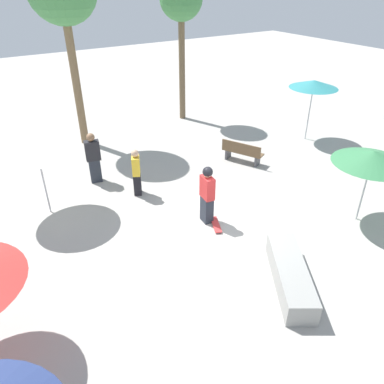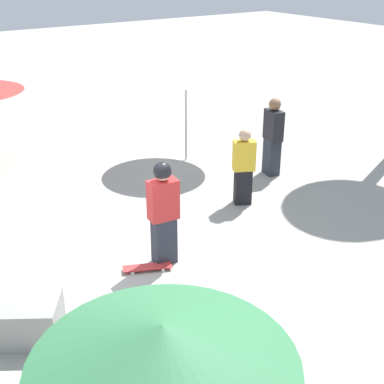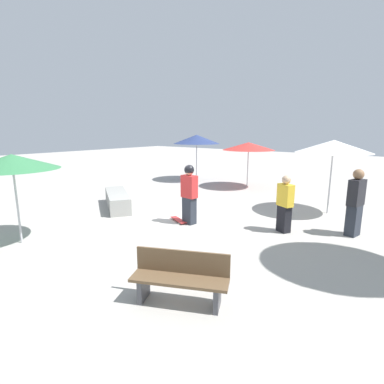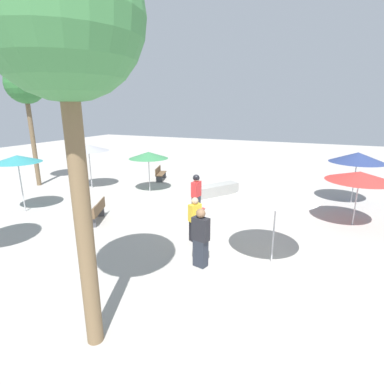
# 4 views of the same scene
# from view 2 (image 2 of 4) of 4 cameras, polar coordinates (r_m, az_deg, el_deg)

# --- Properties ---
(ground_plane) EXTENTS (60.00, 60.00, 0.00)m
(ground_plane) POSITION_cam_2_polar(r_m,az_deg,el_deg) (8.76, -8.22, -9.05)
(ground_plane) COLOR #ADA8A0
(skater_main) EXTENTS (0.32, 0.50, 1.79)m
(skater_main) POSITION_cam_2_polar(r_m,az_deg,el_deg) (8.64, -3.07, -1.92)
(skater_main) COLOR #282D38
(skater_main) RESTS_ON ground_plane
(skateboard) EXTENTS (0.51, 0.81, 0.07)m
(skateboard) POSITION_cam_2_polar(r_m,az_deg,el_deg) (8.86, -4.79, -7.98)
(skateboard) COLOR red
(skateboard) RESTS_ON ground_plane
(shade_umbrella_white) EXTENTS (2.41, 2.41, 2.47)m
(shade_umbrella_white) POSITION_cam_2_polar(r_m,az_deg,el_deg) (12.82, -0.67, 13.00)
(shade_umbrella_white) COLOR #B7B7BC
(shade_umbrella_white) RESTS_ON ground_plane
(shade_umbrella_green) EXTENTS (2.15, 2.15, 2.23)m
(shade_umbrella_green) POSITION_cam_2_polar(r_m,az_deg,el_deg) (4.23, -3.12, -15.94)
(shade_umbrella_green) COLOR #B7B7BC
(shade_umbrella_green) RESTS_ON ground_plane
(bystander_watching) EXTENTS (0.41, 0.50, 1.60)m
(bystander_watching) POSITION_cam_2_polar(r_m,az_deg,el_deg) (10.84, 5.53, 2.64)
(bystander_watching) COLOR black
(bystander_watching) RESTS_ON ground_plane
(bystander_far) EXTENTS (0.54, 0.38, 1.80)m
(bystander_far) POSITION_cam_2_polar(r_m,az_deg,el_deg) (12.40, 8.61, 5.81)
(bystander_far) COLOR #282D38
(bystander_far) RESTS_ON ground_plane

